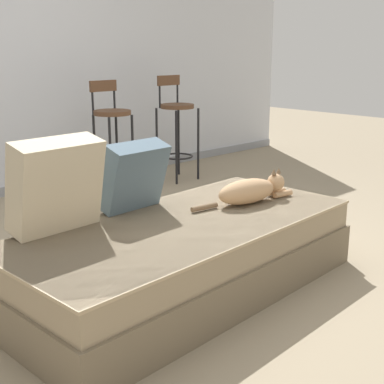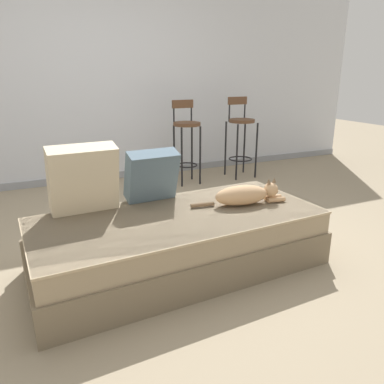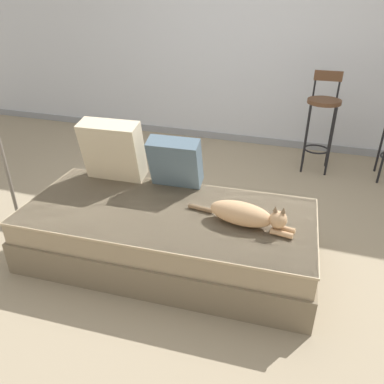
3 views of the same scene
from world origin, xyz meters
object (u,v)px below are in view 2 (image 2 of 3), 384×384
at_px(throw_pillow_middle, 152,175).
at_px(cat, 245,195).
at_px(throw_pillow_corner, 83,179).
at_px(bar_stool_near_window, 186,134).
at_px(couch, 179,241).
at_px(bar_stool_by_doorway, 241,132).

bearing_deg(throw_pillow_middle, cat, -30.61).
bearing_deg(cat, throw_pillow_corner, 163.29).
relative_size(throw_pillow_corner, bar_stool_near_window, 0.47).
height_order(couch, cat, cat).
bearing_deg(throw_pillow_corner, couch, -30.02).
bearing_deg(throw_pillow_corner, bar_stool_by_doorway, 35.85).
bearing_deg(throw_pillow_middle, bar_stool_by_doorway, 42.34).
relative_size(couch, bar_stool_near_window, 2.01).
distance_m(throw_pillow_middle, cat, 0.73).
bearing_deg(couch, bar_stool_near_window, 64.82).
xyz_separation_m(cat, bar_stool_by_doorway, (1.20, 2.02, 0.12)).
bearing_deg(bar_stool_by_doorway, couch, -130.87).
height_order(throw_pillow_corner, cat, throw_pillow_corner).
relative_size(throw_pillow_corner, bar_stool_by_doorway, 0.46).
bearing_deg(cat, throw_pillow_middle, 149.39).
bearing_deg(throw_pillow_corner, cat, -16.71).
relative_size(throw_pillow_corner, cat, 0.67).
bearing_deg(throw_pillow_middle, couch, -79.06).
bearing_deg(throw_pillow_corner, throw_pillow_middle, 2.96).
xyz_separation_m(throw_pillow_corner, throw_pillow_middle, (0.51, 0.03, -0.04)).
bearing_deg(couch, throw_pillow_middle, 100.94).
height_order(throw_pillow_middle, bar_stool_by_doorway, bar_stool_by_doorway).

